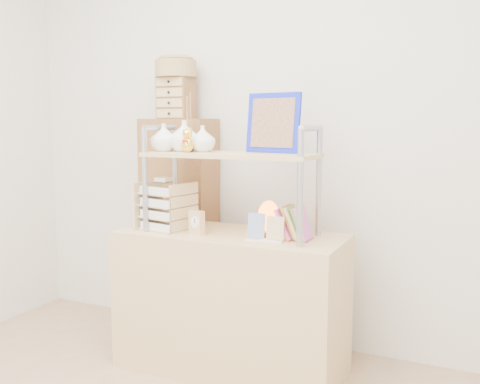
# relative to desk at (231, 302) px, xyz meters

# --- Properties ---
(room_shell) EXTENTS (3.42, 3.41, 2.61)m
(room_shell) POSITION_rel_desk_xyz_m (0.00, -0.81, 1.32)
(room_shell) COLOR silver
(room_shell) RESTS_ON ground
(desk) EXTENTS (1.20, 0.50, 0.75)m
(desk) POSITION_rel_desk_xyz_m (0.00, 0.00, 0.00)
(desk) COLOR tan
(desk) RESTS_ON ground
(cabinet) EXTENTS (0.45, 0.25, 1.35)m
(cabinet) POSITION_rel_desk_xyz_m (-0.54, 0.37, 0.30)
(cabinet) COLOR brown
(cabinet) RESTS_ON ground
(hutch) EXTENTS (0.91, 0.34, 0.73)m
(hutch) POSITION_rel_desk_xyz_m (-0.09, 0.01, 0.81)
(hutch) COLOR #969AA4
(hutch) RESTS_ON desk
(letter_tray) EXTENTS (0.27, 0.26, 0.28)m
(letter_tray) POSITION_rel_desk_xyz_m (-0.37, -0.06, 0.49)
(letter_tray) COLOR #D3AF7E
(letter_tray) RESTS_ON desk
(salt_lamp) EXTENTS (0.12, 0.11, 0.18)m
(salt_lamp) POSITION_rel_desk_xyz_m (0.20, 0.03, 0.47)
(salt_lamp) COLOR brown
(salt_lamp) RESTS_ON desk
(desk_clock) EXTENTS (0.09, 0.06, 0.12)m
(desk_clock) POSITION_rel_desk_xyz_m (-0.15, -0.10, 0.44)
(desk_clock) COLOR tan
(desk_clock) RESTS_ON desk
(postcard_stand) EXTENTS (0.19, 0.07, 0.13)m
(postcard_stand) POSITION_rel_desk_xyz_m (0.23, -0.10, 0.41)
(postcard_stand) COLOR white
(postcard_stand) RESTS_ON desk
(drawer_chest) EXTENTS (0.20, 0.16, 0.25)m
(drawer_chest) POSITION_rel_desk_xyz_m (-0.54, 0.35, 1.10)
(drawer_chest) COLOR brown
(drawer_chest) RESTS_ON cabinet
(woven_basket) EXTENTS (0.25, 0.25, 0.10)m
(woven_basket) POSITION_rel_desk_xyz_m (-0.54, 0.35, 1.28)
(woven_basket) COLOR olive
(woven_basket) RESTS_ON drawer_chest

